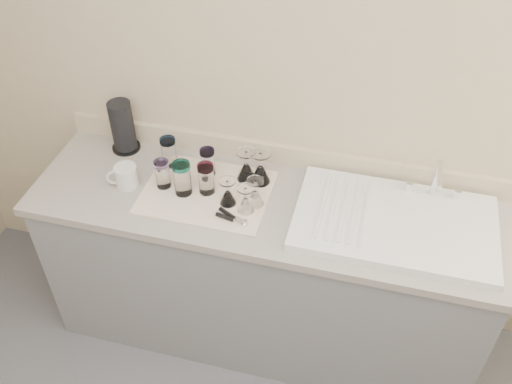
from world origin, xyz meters
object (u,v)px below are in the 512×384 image
(goblet_back_left, at_px, (246,169))
(goblet_front_left, at_px, (228,195))
(white_mug, at_px, (126,176))
(tumbler_purple, at_px, (208,162))
(goblet_back_right, at_px, (260,172))
(can_opener, at_px, (232,218))
(tumbler_teal, at_px, (169,152))
(tumbler_lavender, at_px, (206,178))
(paper_towel_roll, at_px, (123,127))
(tumbler_blue, at_px, (182,178))
(goblet_extra, at_px, (246,203))
(tumbler_magenta, at_px, (162,174))
(sink_unit, at_px, (395,222))
(goblet_front_right, at_px, (255,196))

(goblet_back_left, bearing_deg, goblet_front_left, -100.72)
(goblet_front_left, relative_size, white_mug, 0.84)
(tumbler_purple, bearing_deg, goblet_back_right, 2.12)
(tumbler_purple, xyz_separation_m, can_opener, (0.19, -0.26, -0.06))
(white_mug, bearing_deg, tumbler_teal, 52.22)
(tumbler_lavender, xyz_separation_m, goblet_back_left, (0.14, 0.13, -0.02))
(goblet_back_right, relative_size, paper_towel_roll, 0.63)
(goblet_front_left, bearing_deg, tumbler_blue, 175.39)
(tumbler_teal, distance_m, goblet_extra, 0.47)
(tumbler_magenta, distance_m, tumbler_lavender, 0.20)
(goblet_back_left, bearing_deg, paper_towel_roll, 172.82)
(tumbler_lavender, xyz_separation_m, goblet_front_left, (0.11, -0.05, -0.03))
(tumbler_magenta, distance_m, goblet_back_right, 0.43)
(goblet_back_left, height_order, white_mug, goblet_back_left)
(tumbler_teal, height_order, tumbler_magenta, tumbler_teal)
(tumbler_purple, bearing_deg, goblet_front_left, -49.12)
(goblet_front_left, bearing_deg, sink_unit, 4.16)
(tumbler_teal, height_order, tumbler_lavender, same)
(can_opener, distance_m, white_mug, 0.53)
(tumbler_blue, distance_m, white_mug, 0.27)
(goblet_front_right, height_order, can_opener, goblet_front_right)
(goblet_back_left, xyz_separation_m, goblet_extra, (0.05, -0.20, -0.01))
(goblet_back_left, bearing_deg, tumbler_blue, -146.44)
(tumbler_blue, xyz_separation_m, goblet_back_right, (0.31, 0.16, -0.03))
(tumbler_magenta, height_order, goblet_front_right, tumbler_magenta)
(tumbler_teal, relative_size, paper_towel_roll, 0.56)
(goblet_back_left, bearing_deg, sink_unit, -10.59)
(tumbler_lavender, bearing_deg, tumbler_blue, -161.63)
(sink_unit, bearing_deg, goblet_front_right, -177.61)
(can_opener, bearing_deg, goblet_extra, 60.39)
(tumbler_blue, relative_size, white_mug, 1.05)
(tumbler_lavender, height_order, paper_towel_roll, paper_towel_roll)
(tumbler_lavender, distance_m, goblet_extra, 0.21)
(sink_unit, bearing_deg, tumbler_blue, -177.83)
(goblet_back_right, bearing_deg, goblet_extra, -93.71)
(tumbler_purple, distance_m, white_mug, 0.37)
(tumbler_magenta, xyz_separation_m, goblet_extra, (0.39, -0.06, -0.03))
(sink_unit, xyz_separation_m, goblet_back_right, (-0.60, 0.12, 0.04))
(goblet_front_right, height_order, white_mug, goblet_front_right)
(goblet_back_right, distance_m, can_opener, 0.28)
(tumbler_teal, bearing_deg, goblet_back_left, -1.17)
(tumbler_purple, relative_size, paper_towel_roll, 0.52)
(tumbler_lavender, relative_size, goblet_front_right, 1.11)
(goblet_front_left, bearing_deg, can_opener, -64.07)
(sink_unit, height_order, goblet_extra, sink_unit)
(tumbler_blue, bearing_deg, can_opener, -23.70)
(tumbler_lavender, relative_size, goblet_extra, 1.14)
(sink_unit, distance_m, can_opener, 0.67)
(tumbler_teal, distance_m, paper_towel_roll, 0.27)
(sink_unit, distance_m, goblet_front_right, 0.59)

